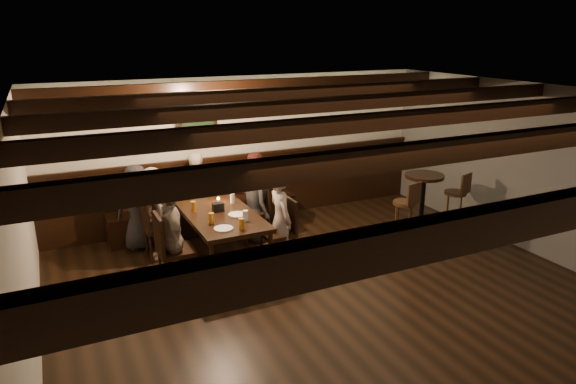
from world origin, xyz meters
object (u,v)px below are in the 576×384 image
person_bench_right (253,191)px  bar_stool_right (454,213)px  person_left_near (155,214)px  chair_right_far (279,244)px  person_right_far (281,219)px  person_left_far (171,238)px  person_right_near (255,200)px  chair_left_far (175,263)px  person_bench_centre (196,194)px  high_top_table (423,197)px  chair_left_near (159,238)px  bar_stool_left (403,224)px  chair_right_near (254,222)px  dining_table (217,214)px  person_bench_left (138,208)px

person_bench_right → bar_stool_right: person_bench_right is taller
person_bench_right → person_left_near: size_ratio=0.96×
chair_right_far → bar_stool_right: bearing=-96.7°
person_left_near → person_right_far: size_ratio=1.03×
person_left_far → person_right_near: size_ratio=0.99×
chair_left_far → chair_right_far: 1.44m
chair_left_far → person_left_far: 0.35m
person_right_near → person_bench_centre: bearing=51.3°
person_right_far → high_top_table: (2.30, -0.15, 0.04)m
chair_right_far → person_left_near: person_left_near is taller
high_top_table → chair_left_near: bearing=164.7°
chair_left_near → bar_stool_left: (3.28, -1.24, 0.10)m
chair_left_far → person_left_near: bearing=-178.1°
person_left_far → person_right_near: 1.75m
chair_left_far → chair_right_near: (1.43, 0.91, 0.00)m
person_bench_right → person_right_far: size_ratio=0.99×
chair_left_far → high_top_table: 3.79m
person_bench_centre → high_top_table: 3.48m
chair_left_near → person_right_far: (1.48, -0.89, 0.35)m
dining_table → chair_right_far: (0.72, -0.44, -0.40)m
chair_left_far → chair_right_far: size_ratio=1.04×
chair_right_near → chair_right_far: (0.01, -0.90, -0.01)m
chair_right_near → chair_right_far: 0.90m
chair_right_far → bar_stool_left: bearing=-101.5°
person_bench_right → bar_stool_right: size_ratio=1.21×
dining_table → person_right_far: 0.88m
dining_table → person_right_near: (0.75, 0.46, -0.03)m
dining_table → chair_right_far: chair_right_far is taller
chair_right_far → bar_stool_right: (2.83, -0.30, 0.11)m
chair_left_far → person_right_near: (1.46, 0.91, 0.36)m
dining_table → bar_stool_right: 3.65m
person_left_far → dining_table: bearing=121.0°
chair_left_far → chair_right_near: size_ratio=1.00×
person_left_far → chair_left_near: bearing=178.1°
bar_stool_right → person_bench_centre: bearing=133.4°
chair_left_near → person_left_far: size_ratio=0.74×
chair_left_far → chair_right_near: chair_right_near is taller
person_bench_centre → person_left_near: 0.96m
person_left_near → person_right_near: person_left_near is taller
person_bench_left → high_top_table: 4.23m
person_right_near → bar_stool_left: (1.81, -1.25, -0.26)m
chair_left_near → chair_left_far: bearing=-0.0°
chair_left_near → person_bench_right: (1.62, 0.47, 0.34)m
chair_right_near → person_right_far: person_right_far is taller
person_right_far → bar_stool_left: person_right_far is taller
person_right_near → chair_left_near: bearing=90.0°
person_bench_left → person_bench_right: size_ratio=1.00×
person_bench_centre → person_bench_right: person_bench_centre is taller
chair_left_far → chair_right_near: bearing=122.0°
chair_right_far → person_bench_right: size_ratio=0.72×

